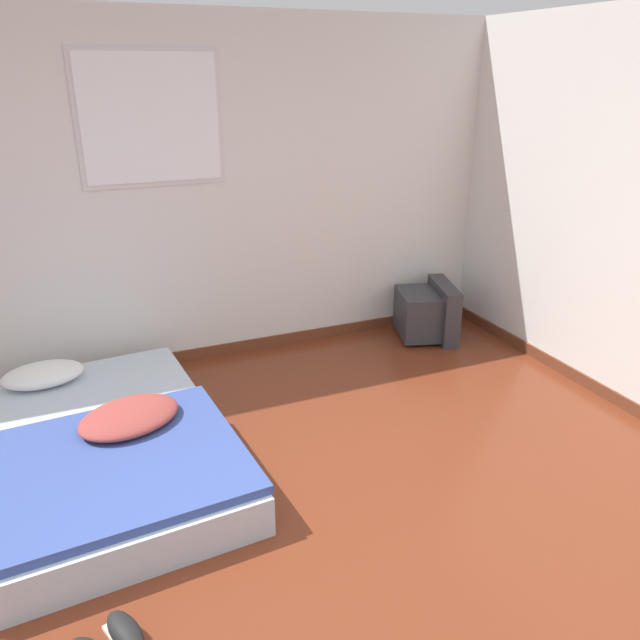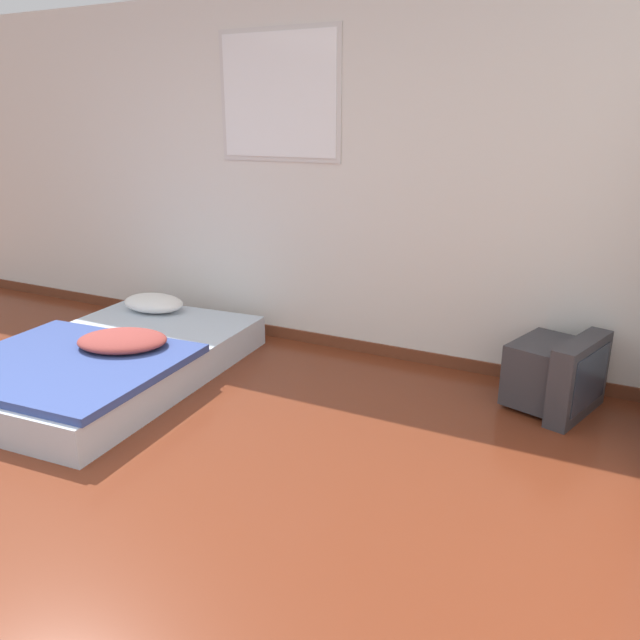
% 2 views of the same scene
% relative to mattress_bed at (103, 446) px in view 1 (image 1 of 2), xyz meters
% --- Properties ---
extents(ground_plane, '(20.00, 20.00, 0.00)m').
position_rel_mattress_bed_xyz_m(ground_plane, '(0.56, -1.43, -0.14)').
color(ground_plane, maroon).
extents(wall_back, '(8.07, 0.08, 2.60)m').
position_rel_mattress_bed_xyz_m(wall_back, '(0.56, 1.30, 1.15)').
color(wall_back, silver).
rests_on(wall_back, ground_plane).
extents(mattress_bed, '(1.48, 2.14, 0.37)m').
position_rel_mattress_bed_xyz_m(mattress_bed, '(0.00, 0.00, 0.00)').
color(mattress_bed, silver).
rests_on(mattress_bed, ground_plane).
extents(crt_tv, '(0.59, 0.64, 0.48)m').
position_rel_mattress_bed_xyz_m(crt_tv, '(2.80, 0.92, 0.09)').
color(crt_tv, '#333338').
rests_on(crt_tv, ground_plane).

